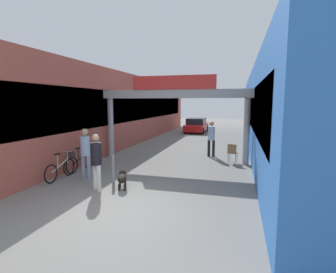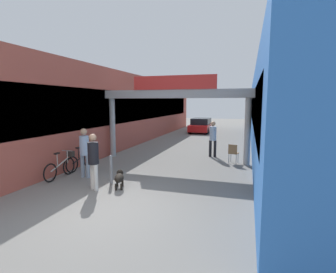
# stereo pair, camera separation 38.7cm
# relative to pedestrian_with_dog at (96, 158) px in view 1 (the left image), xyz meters

# --- Properties ---
(ground_plane) EXTENTS (80.00, 80.00, 0.00)m
(ground_plane) POSITION_rel_pedestrian_with_dog_xyz_m (1.30, -1.18, -1.05)
(ground_plane) COLOR gray
(storefront_left) EXTENTS (3.00, 26.00, 4.56)m
(storefront_left) POSITION_rel_pedestrian_with_dog_xyz_m (-3.79, 9.82, 1.24)
(storefront_left) COLOR #B25142
(storefront_left) RESTS_ON ground_plane
(storefront_right) EXTENTS (3.00, 26.00, 4.56)m
(storefront_right) POSITION_rel_pedestrian_with_dog_xyz_m (6.40, 9.82, 1.24)
(storefront_right) COLOR blue
(storefront_right) RESTS_ON ground_plane
(arcade_sign_gateway) EXTENTS (7.40, 0.47, 4.03)m
(arcade_sign_gateway) POSITION_rel_pedestrian_with_dog_xyz_m (1.30, 4.93, 1.81)
(arcade_sign_gateway) COLOR #B2B2B2
(arcade_sign_gateway) RESTS_ON ground_plane
(pedestrian_with_dog) EXTENTS (0.47, 0.47, 1.81)m
(pedestrian_with_dog) POSITION_rel_pedestrian_with_dog_xyz_m (0.00, 0.00, 0.00)
(pedestrian_with_dog) COLOR silver
(pedestrian_with_dog) RESTS_ON ground_plane
(pedestrian_companion) EXTENTS (0.39, 0.36, 1.85)m
(pedestrian_companion) POSITION_rel_pedestrian_with_dog_xyz_m (-1.09, 1.09, 0.02)
(pedestrian_companion) COLOR #8C9EB2
(pedestrian_companion) RESTS_ON ground_plane
(pedestrian_carrying_crate) EXTENTS (0.39, 0.36, 1.84)m
(pedestrian_carrying_crate) POSITION_rel_pedestrian_with_dog_xyz_m (2.96, 6.27, 0.02)
(pedestrian_carrying_crate) COLOR black
(pedestrian_carrying_crate) RESTS_ON ground_plane
(dog_on_leash) EXTENTS (0.52, 0.79, 0.55)m
(dog_on_leash) POSITION_rel_pedestrian_with_dog_xyz_m (0.68, 0.41, -0.70)
(dog_on_leash) COLOR black
(dog_on_leash) RESTS_ON ground_plane
(bicycle_silver_nearest) EXTENTS (0.46, 1.69, 0.98)m
(bicycle_silver_nearest) POSITION_rel_pedestrian_with_dog_xyz_m (-1.94, 0.87, -0.61)
(bicycle_silver_nearest) COLOR black
(bicycle_silver_nearest) RESTS_ON ground_plane
(bicycle_black_second) EXTENTS (0.46, 1.69, 0.98)m
(bicycle_black_second) POSITION_rel_pedestrian_with_dog_xyz_m (-1.91, 2.12, -0.61)
(bicycle_black_second) COLOR black
(bicycle_black_second) RESTS_ON ground_plane
(bollard_post_metal) EXTENTS (0.10, 0.10, 0.99)m
(bollard_post_metal) POSITION_rel_pedestrian_with_dog_xyz_m (0.16, 0.81, -0.54)
(bollard_post_metal) COLOR gray
(bollard_post_metal) RESTS_ON ground_plane
(cafe_chair_wood_nearer) EXTENTS (0.48, 0.48, 0.89)m
(cafe_chair_wood_nearer) POSITION_rel_pedestrian_with_dog_xyz_m (4.06, 5.07, -0.51)
(cafe_chair_wood_nearer) COLOR gray
(cafe_chair_wood_nearer) RESTS_ON ground_plane
(parked_car_red) EXTENTS (1.83, 4.02, 1.33)m
(parked_car_red) POSITION_rel_pedestrian_with_dog_xyz_m (0.46, 17.22, -0.40)
(parked_car_red) COLOR red
(parked_car_red) RESTS_ON ground_plane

